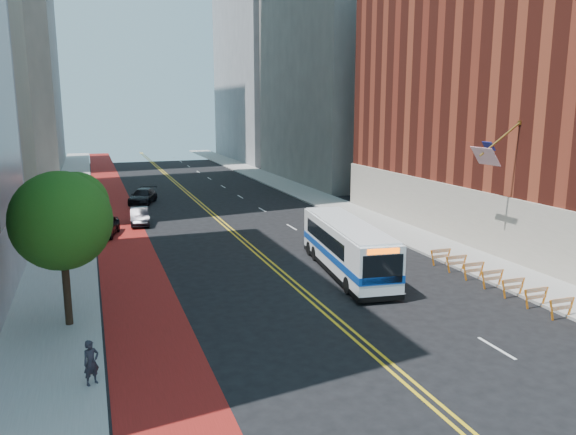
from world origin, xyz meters
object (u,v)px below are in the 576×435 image
Objects in this scene: car_a at (104,226)px; car_b at (140,216)px; street_tree at (62,217)px; car_c at (143,196)px; transit_bus at (346,247)px; pedestrian at (91,363)px.

car_b is (2.82, 3.30, -0.05)m from car_a.
car_b is (4.77, 21.02, -4.24)m from street_tree.
car_b is 0.83× the size of car_c.
street_tree is 1.57× the size of car_a.
car_b is at bearing 63.18° from car_a.
transit_bus is (14.81, 3.32, -3.36)m from street_tree.
car_a is at bearing -87.06° from car_c.
street_tree reaches higher than car_b.
car_c is at bearing 86.86° from car_b.
transit_bus reaches higher than car_a.
car_a is 4.34m from car_b.
car_b is at bearing -77.13° from car_c.
transit_bus is at bearing -56.80° from car_b.
car_b is at bearing 77.22° from street_tree.
pedestrian is (0.83, -6.05, -3.97)m from street_tree.
street_tree is at bearing 67.97° from pedestrian.
car_a is at bearing 138.85° from transit_bus.
car_a is at bearing 83.74° from street_tree.
street_tree is at bearing -82.48° from car_a.
car_a is at bearing -126.95° from car_b.
car_c is (5.97, 31.14, -4.19)m from street_tree.
transit_bus is 29.21m from car_c.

